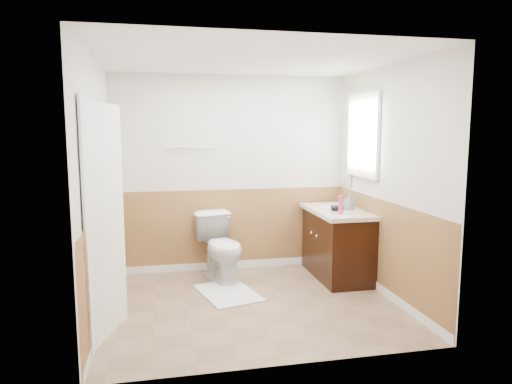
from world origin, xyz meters
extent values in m
plane|color=#8C7051|center=(0.00, 0.00, 0.00)|extent=(3.00, 3.00, 0.00)
plane|color=white|center=(0.00, 0.00, 2.50)|extent=(3.00, 3.00, 0.00)
plane|color=silver|center=(0.00, 1.30, 1.25)|extent=(3.00, 0.00, 3.00)
plane|color=silver|center=(0.00, -1.30, 1.25)|extent=(3.00, 0.00, 3.00)
plane|color=silver|center=(-1.50, 0.00, 1.25)|extent=(0.00, 3.00, 3.00)
plane|color=silver|center=(1.50, 0.00, 1.25)|extent=(0.00, 3.00, 3.00)
plane|color=olive|center=(0.00, 1.29, 0.50)|extent=(3.00, 0.00, 3.00)
plane|color=olive|center=(0.00, -1.29, 0.50)|extent=(3.00, 0.00, 3.00)
plane|color=olive|center=(-1.49, 0.00, 0.50)|extent=(0.00, 2.60, 2.60)
plane|color=olive|center=(1.49, 0.00, 0.50)|extent=(0.00, 2.60, 2.60)
imported|color=white|center=(-0.20, 0.86, 0.40)|extent=(0.63, 0.88, 0.81)
cube|color=white|center=(-0.20, 0.34, 0.01)|extent=(0.73, 0.91, 0.02)
cube|color=black|center=(1.21, 0.68, 0.40)|extent=(0.55, 1.10, 0.80)
sphere|color=#B6B7BD|center=(0.91, 0.58, 0.55)|extent=(0.03, 0.03, 0.03)
sphere|color=silver|center=(0.91, 0.78, 0.55)|extent=(0.03, 0.03, 0.03)
cube|color=silver|center=(1.20, 0.68, 0.83)|extent=(0.60, 1.15, 0.05)
cylinder|color=white|center=(1.21, 0.83, 0.86)|extent=(0.36, 0.36, 0.02)
cylinder|color=#BCBAC1|center=(1.39, 0.83, 0.92)|extent=(0.02, 0.02, 0.14)
cylinder|color=#D1366A|center=(1.11, 0.35, 0.96)|extent=(0.05, 0.05, 0.22)
imported|color=gray|center=(1.33, 0.62, 0.96)|extent=(0.13, 0.13, 0.21)
cylinder|color=black|center=(1.16, 0.58, 0.89)|extent=(0.14, 0.07, 0.07)
cylinder|color=black|center=(1.13, 0.54, 0.86)|extent=(0.03, 0.03, 0.07)
cube|color=silver|center=(1.48, 1.10, 1.55)|extent=(0.02, 0.35, 0.90)
cube|color=white|center=(1.47, 0.59, 1.75)|extent=(0.04, 0.80, 1.00)
cube|color=white|center=(1.49, 0.59, 1.75)|extent=(0.01, 0.70, 0.90)
cube|color=white|center=(-1.40, -0.45, 1.02)|extent=(0.29, 0.78, 2.04)
cube|color=white|center=(-1.48, -0.45, 1.03)|extent=(0.02, 0.92, 2.10)
sphere|color=silver|center=(-1.34, -0.12, 0.95)|extent=(0.06, 0.06, 0.06)
cylinder|color=silver|center=(-0.55, 1.25, 1.60)|extent=(0.62, 0.02, 0.02)
cylinder|color=silver|center=(-0.10, 1.23, 0.70)|extent=(0.14, 0.02, 0.02)
cylinder|color=white|center=(-0.10, 1.23, 0.70)|extent=(0.10, 0.11, 0.11)
cube|color=white|center=(-0.10, 1.23, 0.59)|extent=(0.10, 0.01, 0.16)
camera|label=1|loc=(-0.90, -4.54, 1.81)|focal=32.28mm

